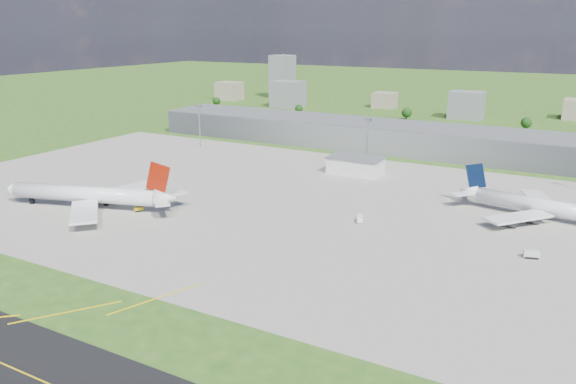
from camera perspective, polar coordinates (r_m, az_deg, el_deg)
The scene contains 20 objects.
ground at distance 337.01m, azimuth 8.53°, elevation 3.96°, with size 1400.00×1400.00×0.00m, color #285219.
apron at distance 235.60m, azimuth 1.30°, elevation -1.25°, with size 360.00×190.00×0.08m, color gray.
terminal at distance 349.37m, azimuth 9.45°, elevation 5.62°, with size 300.00×42.00×15.00m, color slate.
ops_building at distance 287.12m, azimuth 6.88°, elevation 2.68°, with size 26.00×16.00×8.00m, color silver.
mast_west at distance 351.81m, azimuth -9.00°, elevation 7.40°, with size 3.50×2.00×25.90m.
mast_center at distance 297.95m, azimuth 8.08°, elevation 5.84°, with size 3.50×2.00×25.90m.
airliner_red_twin at distance 242.47m, azimuth -19.40°, elevation -0.31°, with size 75.54×57.62×21.17m.
airliner_blue_quad at distance 236.95m, azimuth 25.29°, elevation -1.48°, with size 70.55×54.78×18.47m.
tug_yellow at distance 234.00m, azimuth -14.92°, elevation -1.71°, with size 3.87×4.12×1.80m.
van_white_near at distance 215.43m, azimuth 7.32°, elevation -2.75°, with size 3.78×5.38×2.52m.
van_white_far at distance 197.44m, azimuth 23.49°, elevation -5.85°, with size 5.32×3.52×2.52m.
bldg_far_w at distance 587.29m, azimuth -5.99°, elevation 10.19°, with size 24.00×20.00×18.00m, color gray.
bldg_w at distance 527.96m, azimuth -0.00°, elevation 9.91°, with size 28.00×22.00×24.00m, color slate.
bldg_cw at distance 532.38m, azimuth 9.79°, elevation 9.19°, with size 20.00×18.00×14.00m, color gray.
bldg_c at distance 482.13m, azimuth 17.68°, elevation 8.42°, with size 26.00×20.00×22.00m, color slate.
bldg_tall_w at distance 598.55m, azimuth -0.58°, elevation 11.64°, with size 22.00×20.00×44.00m, color slate.
tree_far_w at distance 535.76m, azimuth -7.28°, elevation 9.14°, with size 7.20×7.20×8.80m.
tree_w at distance 484.14m, azimuth 1.11°, elevation 8.47°, with size 6.75×6.75×8.25m.
tree_c at distance 463.66m, azimuth 11.98°, elevation 7.89°, with size 8.10×8.10×9.90m.
tree_e at distance 441.17m, azimuth 23.05°, elevation 6.49°, with size 7.65×7.65×9.35m.
Camera 1 is at (114.05, -159.00, 71.33)m, focal length 35.00 mm.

